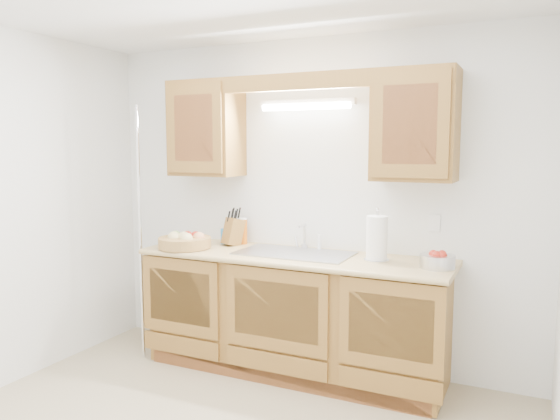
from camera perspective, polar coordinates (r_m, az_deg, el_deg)
The scene contains 17 objects.
room at distance 2.92m, azimuth -8.04°, elevation -1.96°, with size 3.52×3.50×2.50m.
base_cabinets at distance 4.13m, azimuth 1.46°, elevation -10.86°, with size 2.20×0.60×0.86m, color brown.
countertop at distance 4.01m, azimuth 1.39°, elevation -4.91°, with size 2.30×0.63×0.04m, color tan.
upper_cabinet_left at distance 4.46m, azimuth -7.68°, elevation 8.40°, with size 0.55×0.33×0.75m, color brown.
upper_cabinet_right at distance 3.82m, azimuth 13.96°, elevation 8.57°, with size 0.55×0.33×0.75m, color brown.
valance at distance 3.96m, azimuth 1.48°, elevation 13.26°, with size 2.20×0.05×0.12m, color brown.
fluorescent_fixture at distance 4.15m, azimuth 2.75°, elevation 10.96°, with size 0.76×0.08×0.08m.
sink at distance 4.04m, azimuth 1.52°, elevation -5.58°, with size 0.84×0.46×0.36m.
wire_shelf_pole at distance 4.41m, azimuth -14.40°, elevation -2.49°, with size 0.03×0.03×2.00m, color silver.
outlet_plate at distance 3.99m, azimuth 15.82°, elevation -1.29°, with size 0.08×0.01×0.12m, color white.
fruit_basket at distance 4.30m, azimuth -9.90°, elevation -3.20°, with size 0.44×0.44×0.13m.
knife_block at distance 4.37m, azimuth -4.90°, elevation -2.22°, with size 0.17×0.20×0.31m.
orange_canister at distance 4.42m, azimuth -3.90°, elevation -2.20°, with size 0.08×0.08×0.21m.
soap_bottle at distance 4.44m, azimuth -5.49°, elevation -2.34°, with size 0.08×0.09×0.19m, color #2574B9.
sponge at distance 4.06m, azimuth 9.87°, elevation -4.46°, with size 0.11×0.10×0.02m.
paper_towel at distance 3.81m, azimuth 10.08°, elevation -2.96°, with size 0.19×0.19×0.37m.
apple_bowl at distance 3.69m, azimuth 16.13°, elevation -5.07°, with size 0.28×0.28×0.12m.
Camera 1 is at (1.59, -2.41, 1.68)m, focal length 35.00 mm.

